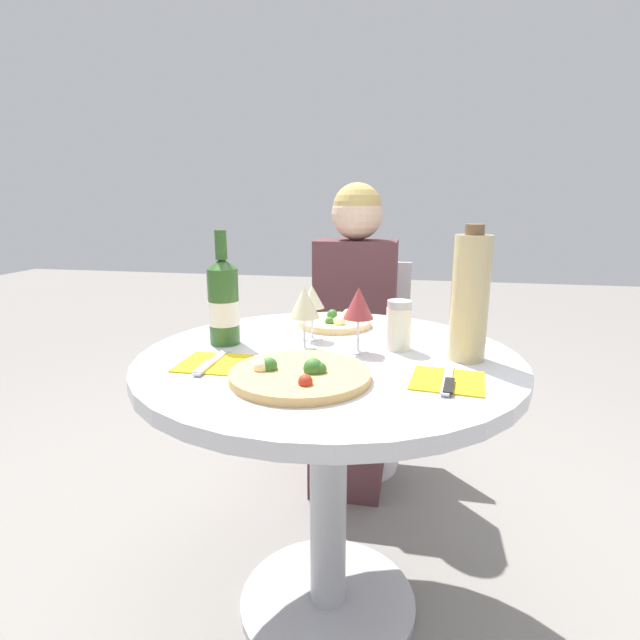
% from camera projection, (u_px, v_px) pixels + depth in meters
% --- Properties ---
extents(ground_plane, '(12.00, 12.00, 0.00)m').
position_uv_depth(ground_plane, '(328.00, 603.00, 1.42)').
color(ground_plane, gray).
rests_on(ground_plane, ground).
extents(dining_table, '(0.95, 0.95, 0.75)m').
position_uv_depth(dining_table, '(329.00, 415.00, 1.29)').
color(dining_table, '#B2B2B7').
rests_on(dining_table, ground_plane).
extents(chair_behind_diner, '(0.43, 0.43, 0.86)m').
position_uv_depth(chair_behind_diner, '(356.00, 367.00, 2.15)').
color(chair_behind_diner, silver).
rests_on(chair_behind_diner, ground_plane).
extents(seated_diner, '(0.32, 0.41, 1.19)m').
position_uv_depth(seated_diner, '(353.00, 345.00, 1.99)').
color(seated_diner, '#512D33').
rests_on(seated_diner, ground_plane).
extents(pizza_large, '(0.30, 0.30, 0.05)m').
position_uv_depth(pizza_large, '(300.00, 374.00, 1.07)').
color(pizza_large, tan).
rests_on(pizza_large, dining_table).
extents(pizza_small_far, '(0.22, 0.22, 0.05)m').
position_uv_depth(pizza_small_far, '(335.00, 322.00, 1.52)').
color(pizza_small_far, '#E5C17F').
rests_on(pizza_small_far, dining_table).
extents(wine_bottle, '(0.08, 0.08, 0.30)m').
position_uv_depth(wine_bottle, '(223.00, 302.00, 1.31)').
color(wine_bottle, '#2D5623').
rests_on(wine_bottle, dining_table).
extents(tall_carafe, '(0.09, 0.09, 0.32)m').
position_uv_depth(tall_carafe, '(470.00, 297.00, 1.17)').
color(tall_carafe, tan).
rests_on(tall_carafe, dining_table).
extents(sugar_shaker, '(0.06, 0.06, 0.13)m').
position_uv_depth(sugar_shaker, '(399.00, 325.00, 1.27)').
color(sugar_shaker, silver).
rests_on(sugar_shaker, dining_table).
extents(wine_glass_front_left, '(0.08, 0.08, 0.16)m').
position_uv_depth(wine_glass_front_left, '(304.00, 303.00, 1.26)').
color(wine_glass_front_left, silver).
rests_on(wine_glass_front_left, dining_table).
extents(wine_glass_front_right, '(0.08, 0.08, 0.17)m').
position_uv_depth(wine_glass_front_right, '(359.00, 304.00, 1.24)').
color(wine_glass_front_right, silver).
rests_on(wine_glass_front_right, dining_table).
extents(wine_glass_back_left, '(0.07, 0.07, 0.15)m').
position_uv_depth(wine_glass_back_left, '(312.00, 299.00, 1.36)').
color(wine_glass_back_left, silver).
rests_on(wine_glass_back_left, dining_table).
extents(place_setting_left, '(0.15, 0.19, 0.01)m').
position_uv_depth(place_setting_left, '(212.00, 363.00, 1.17)').
color(place_setting_left, gold).
rests_on(place_setting_left, dining_table).
extents(place_setting_right, '(0.17, 0.19, 0.01)m').
position_uv_depth(place_setting_right, '(448.00, 381.00, 1.05)').
color(place_setting_right, gold).
rests_on(place_setting_right, dining_table).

